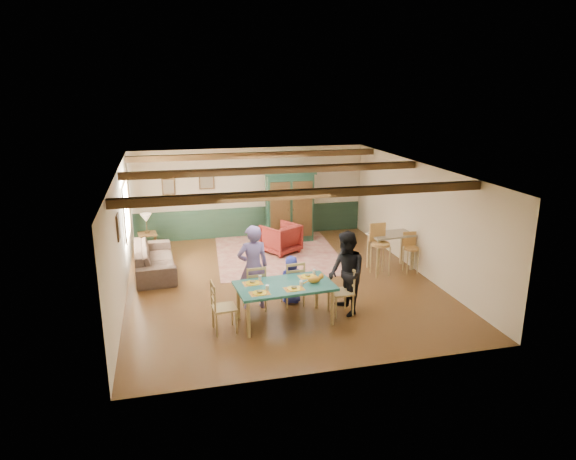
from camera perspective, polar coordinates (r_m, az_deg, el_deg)
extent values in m
plane|color=#4B2D15|center=(12.19, -0.86, -5.82)|extent=(8.00, 8.00, 0.00)
cube|color=beige|center=(15.58, -4.19, 4.16)|extent=(7.00, 0.02, 2.70)
cube|color=beige|center=(11.53, -18.10, -0.83)|extent=(0.02, 8.00, 2.70)
cube|color=beige|center=(12.97, 14.37, 1.29)|extent=(0.02, 8.00, 2.70)
cube|color=silver|center=(11.47, -0.91, 6.81)|extent=(7.00, 8.00, 0.02)
cube|color=#1C3424|center=(15.76, -4.11, 0.94)|extent=(6.95, 0.03, 0.90)
cube|color=#32210E|center=(9.29, 2.27, 4.07)|extent=(6.95, 0.16, 0.16)
cube|color=#32210E|center=(11.87, -1.35, 6.68)|extent=(6.95, 0.16, 0.16)
cube|color=#32210E|center=(14.39, -3.61, 8.29)|extent=(6.95, 0.16, 0.16)
imported|color=slate|center=(10.56, -3.92, -4.16)|extent=(0.69, 0.48, 1.79)
imported|color=black|center=(10.38, 6.50, -4.83)|extent=(0.71, 0.88, 1.72)
imported|color=#2832A3|center=(10.91, 0.37, -5.55)|extent=(0.54, 0.37, 1.05)
cube|color=beige|center=(14.16, -1.20, -2.65)|extent=(3.54, 4.11, 0.01)
cube|color=black|center=(15.11, 0.17, 2.68)|extent=(1.52, 0.66, 2.11)
imported|color=#521011|center=(14.16, -0.81, -0.93)|extent=(1.21, 1.21, 0.82)
imported|color=#3F3027|center=(13.12, -14.62, -3.14)|extent=(1.04, 2.41, 0.69)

